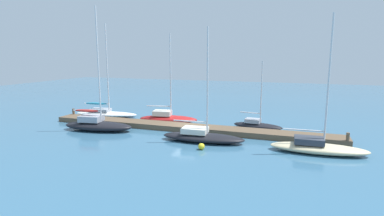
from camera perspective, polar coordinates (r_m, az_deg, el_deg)
ground_plane at (r=31.71m, az=-1.20°, el=-4.15°), size 120.00×120.00×0.00m
dock_pier at (r=31.65m, az=-1.20°, el=-3.67°), size 30.71×2.22×0.55m
dock_piling_near_end at (r=39.98m, az=-21.21°, el=-0.98°), size 0.28×0.28×1.24m
dock_piling_far_end at (r=29.05m, az=27.03°, el=-5.31°), size 0.28×0.28×1.24m
sailboat_0 at (r=40.37m, az=-15.85°, el=-0.77°), size 8.32×3.44×11.44m
sailboat_1 at (r=32.88m, az=-17.27°, el=-2.90°), size 7.56×3.33×12.35m
sailboat_2 at (r=35.03m, az=-4.59°, el=-1.85°), size 6.95×3.24×10.02m
sailboat_3 at (r=27.52m, az=1.88°, el=-5.22°), size 7.59×2.72×10.05m
sailboat_4 at (r=32.90m, az=12.04°, el=-3.06°), size 5.33×2.26×7.08m
sailboat_5 at (r=26.34m, az=22.35°, el=-6.67°), size 7.50×2.51×10.75m
mooring_buoy_yellow at (r=25.29m, az=1.77°, el=-7.18°), size 0.54×0.54×0.54m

